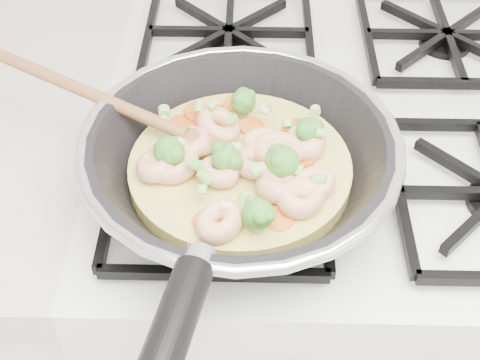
{
  "coord_description": "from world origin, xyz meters",
  "views": [
    {
      "loc": [
        -0.12,
        1.07,
        1.42
      ],
      "look_at": [
        -0.13,
        1.55,
        0.93
      ],
      "focal_mm": 48.89,
      "sensor_mm": 36.0,
      "label": 1
    }
  ],
  "objects": [
    {
      "name": "stove",
      "position": [
        0.0,
        1.7,
        0.46
      ],
      "size": [
        0.6,
        0.6,
        0.92
      ],
      "color": "white",
      "rests_on": "ground"
    },
    {
      "name": "skillet",
      "position": [
        -0.13,
        1.55,
        0.96
      ],
      "size": [
        0.48,
        0.49,
        0.09
      ],
      "rotation": [
        0.0,
        0.0,
        -0.31
      ],
      "color": "black",
      "rests_on": "stove"
    }
  ]
}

